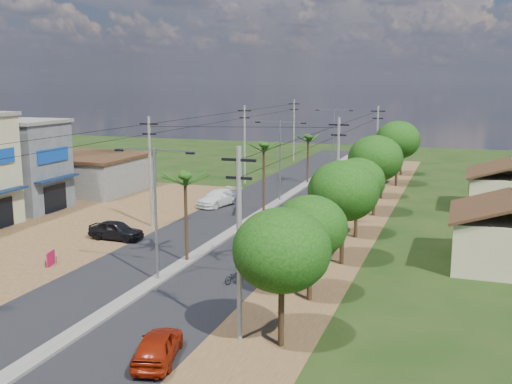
% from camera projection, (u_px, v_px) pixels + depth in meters
% --- Properties ---
extents(ground, '(160.00, 160.00, 0.00)m').
position_uv_depth(ground, '(158.00, 281.00, 35.74)').
color(ground, black).
rests_on(ground, ground).
extents(road, '(12.00, 110.00, 0.04)m').
position_uv_depth(road, '(245.00, 225.00, 49.66)').
color(road, black).
rests_on(road, ground).
extents(median, '(1.00, 90.00, 0.18)m').
position_uv_depth(median, '(256.00, 216.00, 52.43)').
color(median, '#605E56').
rests_on(median, ground).
extents(dirt_lot_west, '(18.00, 46.00, 0.04)m').
position_uv_depth(dirt_lot_west, '(39.00, 230.00, 48.00)').
color(dirt_lot_west, '#51351C').
rests_on(dirt_lot_west, ground).
extents(dirt_shoulder_east, '(5.00, 90.00, 0.03)m').
position_uv_depth(dirt_shoulder_east, '(346.00, 233.00, 46.92)').
color(dirt_shoulder_east, '#51351C').
rests_on(dirt_shoulder_east, ground).
extents(shophouse_grey, '(9.00, 6.40, 8.30)m').
position_uv_depth(shophouse_grey, '(17.00, 165.00, 55.06)').
color(shophouse_grey, '#464A4E').
rests_on(shophouse_grey, ground).
extents(low_shed, '(10.40, 10.40, 3.95)m').
position_uv_depth(low_shed, '(91.00, 173.00, 64.43)').
color(low_shed, '#605E56').
rests_on(low_shed, ground).
extents(house_east_near, '(7.60, 7.50, 4.60)m').
position_uv_depth(house_east_near, '(511.00, 231.00, 38.12)').
color(house_east_near, tan).
rests_on(house_east_near, ground).
extents(house_east_far, '(7.60, 7.50, 4.60)m').
position_uv_depth(house_east_far, '(510.00, 185.00, 54.51)').
color(house_east_far, tan).
rests_on(house_east_far, ground).
extents(tree_east_a, '(4.40, 4.40, 6.37)m').
position_uv_depth(tree_east_a, '(282.00, 250.00, 26.27)').
color(tree_east_a, black).
rests_on(tree_east_a, ground).
extents(tree_east_b, '(4.00, 4.00, 5.83)m').
position_uv_depth(tree_east_b, '(310.00, 227.00, 31.98)').
color(tree_east_b, black).
rests_on(tree_east_b, ground).
extents(tree_east_c, '(4.60, 4.60, 6.83)m').
position_uv_depth(tree_east_c, '(343.00, 191.00, 38.21)').
color(tree_east_c, black).
rests_on(tree_east_c, ground).
extents(tree_east_d, '(4.20, 4.20, 6.13)m').
position_uv_depth(tree_east_d, '(357.00, 182.00, 44.90)').
color(tree_east_d, black).
rests_on(tree_east_d, ground).
extents(tree_east_e, '(4.80, 4.80, 7.14)m').
position_uv_depth(tree_east_e, '(375.00, 159.00, 52.12)').
color(tree_east_e, black).
rests_on(tree_east_e, ground).
extents(tree_east_f, '(3.80, 3.80, 5.52)m').
position_uv_depth(tree_east_f, '(382.00, 161.00, 59.90)').
color(tree_east_f, black).
rests_on(tree_east_f, ground).
extents(tree_east_g, '(5.00, 5.00, 7.38)m').
position_uv_depth(tree_east_g, '(398.00, 140.00, 66.88)').
color(tree_east_g, black).
rests_on(tree_east_g, ground).
extents(tree_east_h, '(4.40, 4.40, 6.52)m').
position_uv_depth(tree_east_h, '(402.00, 139.00, 74.52)').
color(tree_east_h, black).
rests_on(tree_east_h, ground).
extents(palm_median_near, '(2.00, 2.00, 6.15)m').
position_uv_depth(palm_median_near, '(185.00, 180.00, 38.43)').
color(palm_median_near, black).
rests_on(palm_median_near, ground).
extents(palm_median_mid, '(2.00, 2.00, 6.55)m').
position_uv_depth(palm_median_mid, '(264.00, 148.00, 53.22)').
color(palm_median_mid, black).
rests_on(palm_median_mid, ground).
extents(palm_median_far, '(2.00, 2.00, 5.85)m').
position_uv_depth(palm_median_far, '(308.00, 139.00, 68.19)').
color(palm_median_far, black).
rests_on(palm_median_far, ground).
extents(streetlight_near, '(5.10, 0.18, 8.00)m').
position_uv_depth(streetlight_near, '(155.00, 203.00, 34.86)').
color(streetlight_near, gray).
rests_on(streetlight_near, ground).
extents(streetlight_mid, '(5.10, 0.18, 8.00)m').
position_uv_depth(streetlight_mid, '(280.00, 154.00, 58.06)').
color(streetlight_mid, gray).
rests_on(streetlight_mid, ground).
extents(streetlight_far, '(5.10, 0.18, 8.00)m').
position_uv_depth(streetlight_far, '(334.00, 133.00, 81.27)').
color(streetlight_far, gray).
rests_on(streetlight_far, ground).
extents(utility_pole_w_b, '(1.60, 0.24, 9.00)m').
position_uv_depth(utility_pole_w_b, '(150.00, 169.00, 48.26)').
color(utility_pole_w_b, '#605E56').
rests_on(utility_pole_w_b, ground).
extents(utility_pole_w_c, '(1.60, 0.24, 9.00)m').
position_uv_depth(utility_pole_w_c, '(245.00, 143.00, 68.68)').
color(utility_pole_w_c, '#605E56').
rests_on(utility_pole_w_c, ground).
extents(utility_pole_w_d, '(1.60, 0.24, 9.00)m').
position_uv_depth(utility_pole_w_d, '(294.00, 129.00, 88.18)').
color(utility_pole_w_d, '#605E56').
rests_on(utility_pole_w_d, ground).
extents(utility_pole_e_a, '(1.60, 0.24, 9.00)m').
position_uv_depth(utility_pole_e_a, '(239.00, 240.00, 26.87)').
color(utility_pole_e_a, '#605E56').
rests_on(utility_pole_e_a, ground).
extents(utility_pole_e_b, '(1.60, 0.24, 9.00)m').
position_uv_depth(utility_pole_e_b, '(338.00, 171.00, 47.29)').
color(utility_pole_e_b, '#605E56').
rests_on(utility_pole_e_b, ground).
extents(utility_pole_e_c, '(1.60, 0.24, 9.00)m').
position_uv_depth(utility_pole_e_c, '(377.00, 144.00, 67.71)').
color(utility_pole_e_c, '#605E56').
rests_on(utility_pole_e_c, ground).
extents(car_red_near, '(2.58, 4.28, 1.36)m').
position_uv_depth(car_red_near, '(158.00, 347.00, 25.43)').
color(car_red_near, maroon).
rests_on(car_red_near, ground).
extents(car_silver_mid, '(1.59, 4.46, 1.47)m').
position_uv_depth(car_silver_mid, '(277.00, 243.00, 41.42)').
color(car_silver_mid, gray).
rests_on(car_silver_mid, ground).
extents(car_white_far, '(3.41, 5.55, 1.50)m').
position_uv_depth(car_white_far, '(219.00, 198.00, 57.05)').
color(car_white_far, silver).
rests_on(car_white_far, ground).
extents(car_parked_dark, '(4.27, 1.82, 1.44)m').
position_uv_depth(car_parked_dark, '(116.00, 231.00, 44.91)').
color(car_parked_dark, black).
rests_on(car_parked_dark, ground).
extents(moto_rider_east, '(1.03, 1.65, 0.82)m').
position_uv_depth(moto_rider_east, '(234.00, 277.00, 35.33)').
color(moto_rider_east, black).
rests_on(moto_rider_east, ground).
extents(moto_rider_west_a, '(0.58, 1.55, 0.81)m').
position_uv_depth(moto_rider_west_a, '(236.00, 210.00, 53.30)').
color(moto_rider_west_a, black).
rests_on(moto_rider_west_a, ground).
extents(moto_rider_west_b, '(0.86, 1.82, 1.05)m').
position_uv_depth(moto_rider_west_b, '(280.00, 180.00, 68.98)').
color(moto_rider_west_b, black).
rests_on(moto_rider_west_b, ground).
extents(roadside_sign, '(0.38, 1.15, 0.97)m').
position_uv_depth(roadside_sign, '(51.00, 259.00, 38.66)').
color(roadside_sign, '#A40F3B').
rests_on(roadside_sign, ground).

